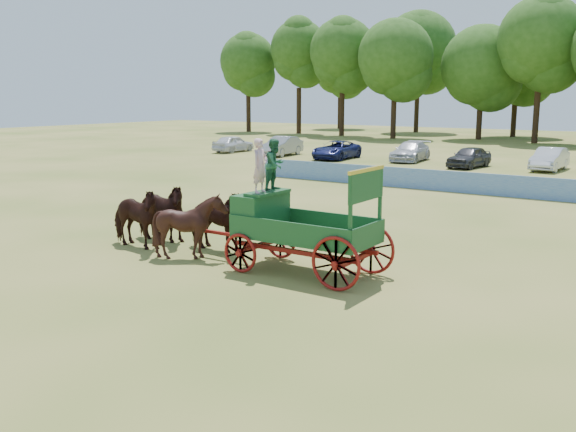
# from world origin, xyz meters

# --- Properties ---
(ground) EXTENTS (160.00, 160.00, 0.00)m
(ground) POSITION_xyz_m (0.00, 0.00, 0.00)
(ground) COLOR #A8904B
(ground) RESTS_ON ground
(horse_lead_left) EXTENTS (2.32, 1.06, 1.95)m
(horse_lead_left) POSITION_xyz_m (-6.43, 0.74, 0.98)
(horse_lead_left) COLOR black
(horse_lead_left) RESTS_ON ground
(horse_lead_right) EXTENTS (2.38, 1.20, 1.95)m
(horse_lead_right) POSITION_xyz_m (-6.43, 1.84, 0.98)
(horse_lead_right) COLOR black
(horse_lead_right) RESTS_ON ground
(horse_wheel_left) EXTENTS (2.01, 1.84, 1.96)m
(horse_wheel_left) POSITION_xyz_m (-4.03, 0.74, 0.98)
(horse_wheel_left) COLOR black
(horse_wheel_left) RESTS_ON ground
(horse_wheel_right) EXTENTS (2.35, 1.13, 1.95)m
(horse_wheel_right) POSITION_xyz_m (-4.03, 1.84, 0.98)
(horse_wheel_right) COLOR black
(horse_wheel_right) RESTS_ON ground
(farm_dray) EXTENTS (5.99, 2.00, 3.63)m
(farm_dray) POSITION_xyz_m (-1.05, 1.31, 1.57)
(farm_dray) COLOR maroon
(farm_dray) RESTS_ON ground
(sponsor_banner) EXTENTS (26.00, 0.08, 1.05)m
(sponsor_banner) POSITION_xyz_m (-1.00, 18.00, 0.53)
(sponsor_banner) COLOR #2055AE
(sponsor_banner) RESTS_ON ground
(parked_cars) EXTENTS (37.71, 6.79, 1.65)m
(parked_cars) POSITION_xyz_m (-5.56, 30.04, 0.75)
(parked_cars) COLOR silver
(parked_cars) RESTS_ON ground
(treeline) EXTENTS (86.11, 23.80, 15.44)m
(treeline) POSITION_xyz_m (-5.07, 60.09, 9.32)
(treeline) COLOR #382314
(treeline) RESTS_ON ground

